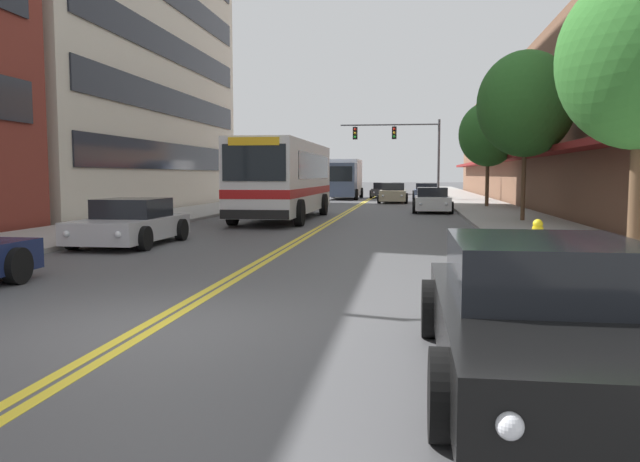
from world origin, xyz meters
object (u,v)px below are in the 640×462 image
(car_charcoal_moving_third, at_px, (393,189))
(street_tree_right_mid, at_px, (526,104))
(car_black_parked_right_foreground, at_px, (545,316))
(street_tree_right_far, at_px, (488,134))
(car_slate_blue_parked_right_mid, at_px, (426,192))
(box_truck, at_px, (344,178))
(traffic_signal_mast, at_px, (403,142))
(car_silver_parked_left_near, at_px, (131,223))
(car_dark_grey_moving_lead, at_px, (383,191))
(car_white_parked_right_far, at_px, (432,201))
(car_beige_moving_second, at_px, (393,194))
(city_bus, at_px, (285,176))
(fire_hydrant, at_px, (537,238))

(car_charcoal_moving_third, relative_size, street_tree_right_mid, 0.64)
(car_black_parked_right_foreground, distance_m, street_tree_right_far, 30.91)
(car_black_parked_right_foreground, distance_m, car_slate_blue_parked_right_mid, 43.22)
(car_charcoal_moving_third, distance_m, box_truck, 13.01)
(box_truck, xyz_separation_m, traffic_signal_mast, (4.63, -2.44, 2.68))
(street_tree_right_mid, xyz_separation_m, street_tree_right_far, (-0.06, 11.17, -0.45))
(car_silver_parked_left_near, height_order, car_black_parked_right_foreground, car_black_parked_right_foreground)
(car_black_parked_right_foreground, distance_m, traffic_signal_mast, 41.21)
(car_dark_grey_moving_lead, xyz_separation_m, box_truck, (-2.94, -3.02, 1.03))
(box_truck, height_order, street_tree_right_mid, street_tree_right_mid)
(car_black_parked_right_foreground, xyz_separation_m, car_slate_blue_parked_right_mid, (-0.03, 43.22, -0.01))
(car_slate_blue_parked_right_mid, height_order, box_truck, box_truck)
(traffic_signal_mast, bearing_deg, box_truck, 152.24)
(car_slate_blue_parked_right_mid, bearing_deg, car_white_parked_right_far, -90.43)
(street_tree_right_mid, bearing_deg, car_beige_moving_second, 107.32)
(car_silver_parked_left_near, height_order, car_dark_grey_moving_lead, car_dark_grey_moving_lead)
(car_silver_parked_left_near, distance_m, car_dark_grey_moving_lead, 36.74)
(city_bus, distance_m, street_tree_right_far, 14.18)
(traffic_signal_mast, height_order, fire_hydrant, traffic_signal_mast)
(car_slate_blue_parked_right_mid, xyz_separation_m, car_white_parked_right_far, (-0.13, -16.97, -0.01))
(city_bus, height_order, street_tree_right_far, street_tree_right_far)
(fire_hydrant, bearing_deg, car_slate_blue_parked_right_mid, 92.52)
(car_beige_moving_second, bearing_deg, car_dark_grey_moving_lead, 96.82)
(car_silver_parked_left_near, bearing_deg, box_truck, 86.10)
(traffic_signal_mast, distance_m, street_tree_right_mid, 22.19)
(street_tree_right_mid, bearing_deg, car_black_parked_right_foreground, -99.12)
(car_slate_blue_parked_right_mid, xyz_separation_m, car_dark_grey_moving_lead, (-3.51, 3.23, -0.01))
(car_dark_grey_moving_lead, distance_m, fire_hydrant, 38.61)
(car_white_parked_right_far, height_order, car_dark_grey_moving_lead, car_white_parked_right_far)
(car_charcoal_moving_third, distance_m, fire_hydrant, 47.96)
(car_silver_parked_left_near, relative_size, car_black_parked_right_foreground, 0.88)
(car_charcoal_moving_third, bearing_deg, car_beige_moving_second, -88.37)
(car_beige_moving_second, xyz_separation_m, street_tree_right_far, (5.48, -6.59, 3.55))
(city_bus, xyz_separation_m, box_truck, (0.09, 23.03, -0.21))
(car_slate_blue_parked_right_mid, height_order, car_charcoal_moving_third, car_slate_blue_parked_right_mid)
(car_dark_grey_moving_lead, height_order, street_tree_right_mid, street_tree_right_mid)
(street_tree_right_far, bearing_deg, car_silver_parked_left_near, -119.98)
(city_bus, relative_size, street_tree_right_far, 1.81)
(car_white_parked_right_far, distance_m, street_tree_right_mid, 8.61)
(car_beige_moving_second, height_order, car_charcoal_moving_third, car_beige_moving_second)
(box_truck, bearing_deg, street_tree_right_far, -53.51)
(car_silver_parked_left_near, distance_m, traffic_signal_mast, 31.90)
(car_black_parked_right_foreground, height_order, fire_hydrant, car_black_parked_right_foreground)
(car_dark_grey_moving_lead, relative_size, street_tree_right_far, 0.79)
(traffic_signal_mast, height_order, street_tree_right_far, street_tree_right_far)
(car_black_parked_right_foreground, relative_size, car_beige_moving_second, 1.05)
(car_white_parked_right_far, relative_size, car_charcoal_moving_third, 1.00)
(city_bus, height_order, traffic_signal_mast, traffic_signal_mast)
(car_white_parked_right_far, relative_size, box_truck, 0.60)
(car_black_parked_right_foreground, height_order, box_truck, box_truck)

